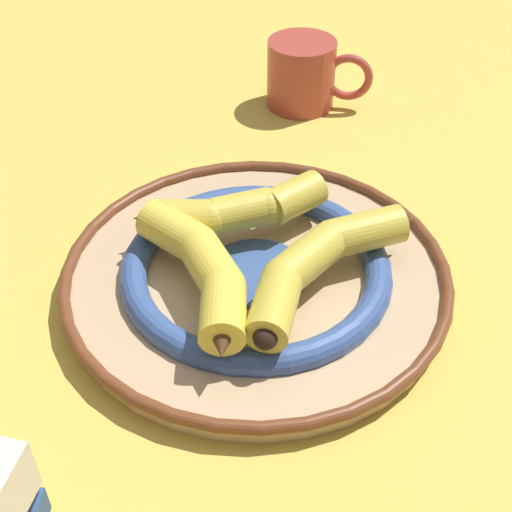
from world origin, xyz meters
TOP-DOWN VIEW (x-y plane):
  - ground_plane at (0.00, 0.00)m, footprint 2.80×2.80m
  - decorative_bowl at (-0.02, -0.02)m, footprint 0.34×0.34m
  - banana_a at (-0.08, -0.01)m, footprint 0.10×0.18m
  - banana_b at (-0.00, 0.03)m, footprint 0.17×0.11m
  - banana_c at (-0.00, -0.07)m, footprint 0.21×0.07m
  - coffee_mug at (0.26, 0.17)m, footprint 0.09×0.12m

SIDE VIEW (x-z plane):
  - ground_plane at x=0.00m, z-range 0.00..0.00m
  - decorative_bowl at x=-0.02m, z-range 0.00..0.03m
  - coffee_mug at x=0.26m, z-range 0.00..0.08m
  - banana_b at x=0.00m, z-range 0.03..0.07m
  - banana_c at x=0.00m, z-range 0.03..0.07m
  - banana_a at x=-0.08m, z-range 0.03..0.07m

